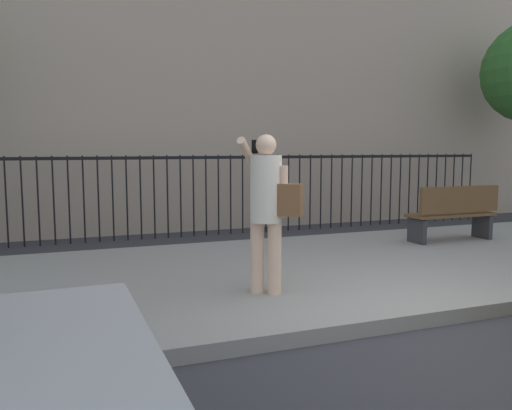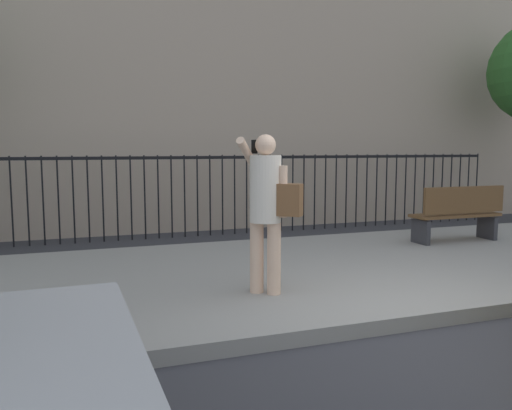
# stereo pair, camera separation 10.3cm
# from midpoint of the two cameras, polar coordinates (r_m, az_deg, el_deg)

# --- Properties ---
(ground_plane) EXTENTS (60.00, 60.00, 0.00)m
(ground_plane) POSITION_cam_midpoint_polar(r_m,az_deg,el_deg) (5.38, 19.43, -12.83)
(ground_plane) COLOR #333338
(sidewalk) EXTENTS (28.00, 4.40, 0.15)m
(sidewalk) POSITION_cam_midpoint_polar(r_m,az_deg,el_deg) (7.12, 8.12, -7.19)
(sidewalk) COLOR gray
(sidewalk) RESTS_ON ground
(iron_fence) EXTENTS (12.03, 0.04, 1.60)m
(iron_fence) POSITION_cam_midpoint_polar(r_m,az_deg,el_deg) (10.36, -1.43, 2.39)
(iron_fence) COLOR black
(iron_fence) RESTS_ON ground
(pedestrian_on_phone) EXTENTS (0.70, 0.67, 1.73)m
(pedestrian_on_phone) POSITION_cam_midpoint_polar(r_m,az_deg,el_deg) (5.51, 1.84, 0.34)
(pedestrian_on_phone) COLOR beige
(pedestrian_on_phone) RESTS_ON sidewalk
(street_bench) EXTENTS (1.60, 0.45, 0.95)m
(street_bench) POSITION_cam_midpoint_polar(r_m,az_deg,el_deg) (9.32, 21.89, -0.79)
(street_bench) COLOR brown
(street_bench) RESTS_ON sidewalk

